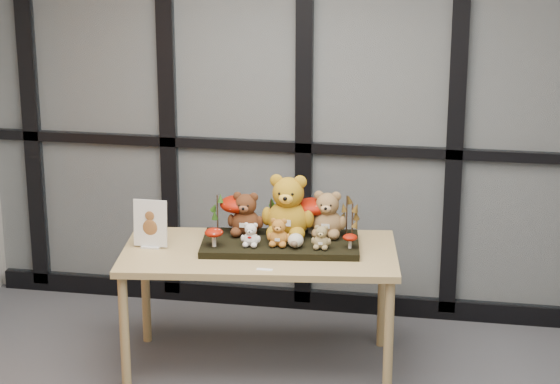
% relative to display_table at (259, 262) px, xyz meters
% --- Properties ---
extents(room_shell, '(5.00, 5.00, 5.00)m').
position_rel_display_table_xyz_m(room_shell, '(0.55, -1.60, 1.06)').
color(room_shell, '#B1AFA8').
rests_on(room_shell, floor).
extents(glass_partition, '(4.90, 0.06, 2.78)m').
position_rel_display_table_xyz_m(glass_partition, '(0.55, 0.87, 0.80)').
color(glass_partition, '#2D383F').
rests_on(glass_partition, floor).
extents(display_table, '(1.55, 0.93, 0.69)m').
position_rel_display_table_xyz_m(display_table, '(0.00, 0.00, 0.00)').
color(display_table, tan).
rests_on(display_table, floor).
extents(diorama_tray, '(0.89, 0.53, 0.04)m').
position_rel_display_table_xyz_m(diorama_tray, '(0.10, 0.07, 0.09)').
color(diorama_tray, black).
rests_on(diorama_tray, display_table).
extents(bear_pooh_yellow, '(0.32, 0.30, 0.38)m').
position_rel_display_table_xyz_m(bear_pooh_yellow, '(0.13, 0.16, 0.29)').
color(bear_pooh_yellow, '#B48218').
rests_on(bear_pooh_yellow, diorama_tray).
extents(bear_brown_medium, '(0.22, 0.21, 0.26)m').
position_rel_display_table_xyz_m(bear_brown_medium, '(-0.10, 0.15, 0.24)').
color(bear_brown_medium, '#4F2814').
rests_on(bear_brown_medium, diorama_tray).
extents(bear_tan_back, '(0.24, 0.22, 0.28)m').
position_rel_display_table_xyz_m(bear_tan_back, '(0.34, 0.20, 0.24)').
color(bear_tan_back, olive).
rests_on(bear_tan_back, diorama_tray).
extents(bear_small_yellow, '(0.14, 0.13, 0.17)m').
position_rel_display_table_xyz_m(bear_small_yellow, '(0.11, -0.01, 0.19)').
color(bear_small_yellow, '#B46D24').
rests_on(bear_small_yellow, diorama_tray).
extents(bear_white_bow, '(0.12, 0.11, 0.14)m').
position_rel_display_table_xyz_m(bear_white_bow, '(-0.04, -0.04, 0.17)').
color(bear_white_bow, white).
rests_on(bear_white_bow, diorama_tray).
extents(bear_beige_small, '(0.12, 0.11, 0.14)m').
position_rel_display_table_xyz_m(bear_beige_small, '(0.34, -0.01, 0.17)').
color(bear_beige_small, '#937E4E').
rests_on(bear_beige_small, diorama_tray).
extents(plush_cream_hedgehog, '(0.07, 0.07, 0.08)m').
position_rel_display_table_xyz_m(plush_cream_hedgehog, '(0.20, -0.02, 0.15)').
color(plush_cream_hedgehog, beige).
rests_on(plush_cream_hedgehog, diorama_tray).
extents(mushroom_back_left, '(0.20, 0.20, 0.22)m').
position_rel_display_table_xyz_m(mushroom_back_left, '(-0.16, 0.19, 0.22)').
color(mushroom_back_left, '#901204').
rests_on(mushroom_back_left, diorama_tray).
extents(mushroom_back_right, '(0.19, 0.19, 0.22)m').
position_rel_display_table_xyz_m(mushroom_back_right, '(0.25, 0.23, 0.21)').
color(mushroom_back_right, '#901204').
rests_on(mushroom_back_right, diorama_tray).
extents(mushroom_front_left, '(0.10, 0.10, 0.11)m').
position_rel_display_table_xyz_m(mushroom_front_left, '(-0.23, -0.08, 0.16)').
color(mushroom_front_left, '#901204').
rests_on(mushroom_front_left, diorama_tray).
extents(mushroom_front_right, '(0.08, 0.08, 0.09)m').
position_rel_display_table_xyz_m(mushroom_front_right, '(0.48, 0.02, 0.15)').
color(mushroom_front_right, '#901204').
rests_on(mushroom_front_right, diorama_tray).
extents(sprig_green_far_left, '(0.05, 0.05, 0.22)m').
position_rel_display_table_xyz_m(sprig_green_far_left, '(-0.26, 0.13, 0.21)').
color(sprig_green_far_left, '#113D0E').
rests_on(sprig_green_far_left, diorama_tray).
extents(sprig_green_mid_left, '(0.05, 0.05, 0.20)m').
position_rel_display_table_xyz_m(sprig_green_mid_left, '(-0.13, 0.19, 0.20)').
color(sprig_green_mid_left, '#113D0E').
rests_on(sprig_green_mid_left, diorama_tray).
extents(sprig_dry_far_right, '(0.05, 0.05, 0.23)m').
position_rel_display_table_xyz_m(sprig_dry_far_right, '(0.44, 0.21, 0.22)').
color(sprig_dry_far_right, brown).
rests_on(sprig_dry_far_right, diorama_tray).
extents(sprig_dry_mid_right, '(0.05, 0.05, 0.22)m').
position_rel_display_table_xyz_m(sprig_dry_mid_right, '(0.49, 0.10, 0.21)').
color(sprig_dry_mid_right, brown).
rests_on(sprig_dry_mid_right, diorama_tray).
extents(sprig_green_centre, '(0.05, 0.05, 0.18)m').
position_rel_display_table_xyz_m(sprig_green_centre, '(0.02, 0.22, 0.19)').
color(sprig_green_centre, '#113D0E').
rests_on(sprig_green_centre, diorama_tray).
extents(sign_holder, '(0.19, 0.06, 0.27)m').
position_rel_display_table_xyz_m(sign_holder, '(-0.58, -0.06, 0.19)').
color(sign_holder, silver).
rests_on(sign_holder, display_table).
extents(label_card, '(0.08, 0.03, 0.00)m').
position_rel_display_table_xyz_m(label_card, '(0.09, -0.28, 0.07)').
color(label_card, white).
rests_on(label_card, display_table).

